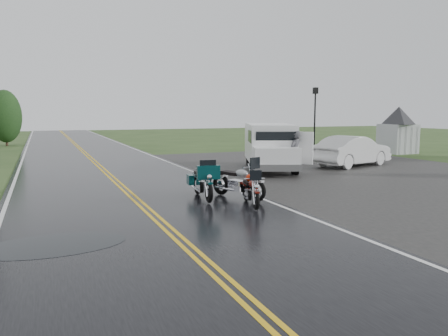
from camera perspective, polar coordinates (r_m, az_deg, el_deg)
name	(u,v)px	position (r m, az deg, el deg)	size (l,w,h in m)	color
ground	(156,219)	(11.81, -8.87, -6.64)	(120.00, 120.00, 0.00)	#2D471E
road	(105,172)	(21.50, -15.31, -0.45)	(8.00, 100.00, 0.04)	black
parking_pad	(361,173)	(21.37, 17.43, -0.59)	(14.00, 24.00, 0.03)	black
visitor_center	(399,118)	(32.43, 21.83, 6.05)	(16.00, 10.00, 4.80)	#A8AAAD
motorcycle_red	(256,193)	(12.42, 4.22, -3.25)	(0.69, 1.89, 1.12)	#540F09
motorcycle_teal	(209,184)	(13.32, -1.98, -2.05)	(0.82, 2.25, 1.33)	#042F31
motorcycle_silver	(257,182)	(13.56, 4.37, -1.83)	(0.84, 2.30, 1.36)	#9C9FA3
van_white	(256,150)	(19.43, 4.14, 2.33)	(2.19, 5.84, 2.29)	white
person_at_van	(295,154)	(19.72, 9.29, 1.86)	(0.72, 0.47, 1.97)	#45454A
sedan_white	(352,151)	(23.74, 16.43, 2.08)	(1.66, 4.77, 1.57)	silver
lamp_post_far_right	(315,120)	(30.61, 11.76, 6.12)	(0.39, 0.39, 4.53)	black
tree_left_far	(6,122)	(40.98, -26.63, 5.40)	(2.60, 2.60, 4.00)	#1E3D19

